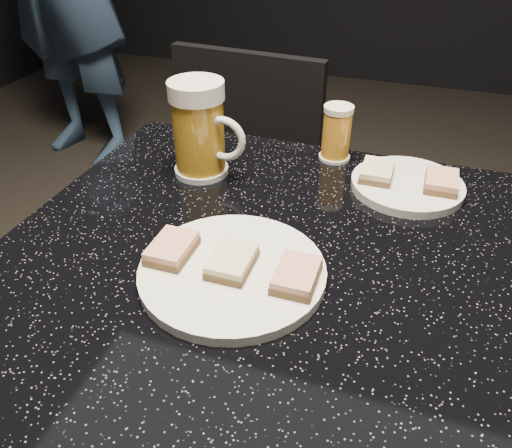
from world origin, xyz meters
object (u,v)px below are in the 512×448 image
at_px(plate_small, 407,185).
at_px(table, 256,372).
at_px(beer_tumbler, 337,133).
at_px(chair, 230,213).
at_px(beer_mug, 200,129).
at_px(plate_large, 232,271).

distance_m(plate_small, table, 0.39).
bearing_deg(beer_tumbler, plate_small, -27.49).
bearing_deg(chair, beer_mug, -77.60).
height_order(table, chair, chair).
height_order(plate_large, chair, chair).
bearing_deg(plate_large, table, 73.89).
relative_size(table, chair, 0.88).
bearing_deg(chair, plate_large, -67.81).
bearing_deg(beer_tumbler, plate_large, -99.28).
distance_m(plate_large, beer_tumbler, 0.37).
bearing_deg(plate_small, beer_mug, -170.68).
bearing_deg(chair, beer_tumbler, -26.71).
height_order(plate_small, beer_tumbler, beer_tumbler).
bearing_deg(chair, table, -64.00).
xyz_separation_m(beer_mug, beer_tumbler, (0.20, 0.12, -0.03)).
xyz_separation_m(table, chair, (-0.21, 0.44, -0.01)).
relative_size(plate_large, table, 0.31).
xyz_separation_m(plate_small, table, (-0.18, -0.24, -0.25)).
bearing_deg(table, plate_large, -106.11).
relative_size(plate_small, beer_tumbler, 1.82).
bearing_deg(beer_mug, plate_large, -58.60).
relative_size(plate_large, beer_tumbler, 2.41).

